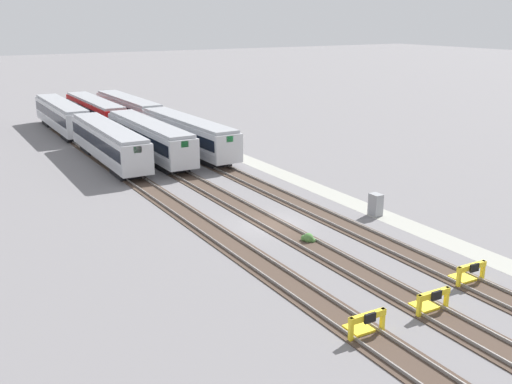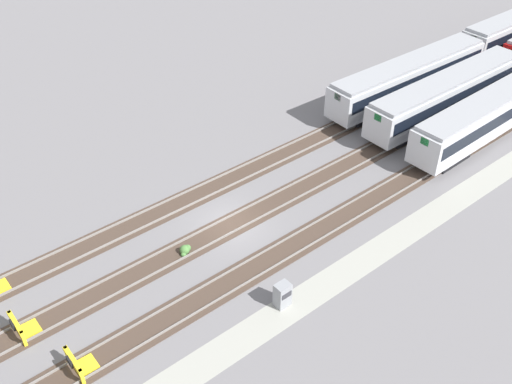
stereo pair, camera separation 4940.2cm
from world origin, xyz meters
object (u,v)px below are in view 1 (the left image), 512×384
object	(u,v)px
bumper_stop_nearest_track	(467,273)
weed_clump	(308,238)
subway_car_front_row_left_inner	(95,112)
subway_car_front_row_right_inner	(149,138)
subway_car_front_row_leftmost	(108,142)
subway_car_front_row_rightmost	(128,110)
bumper_stop_near_inner_track	(429,301)
bumper_stop_middle_track	(363,324)
subway_car_front_row_centre	(188,134)
electrical_cabinet	(376,205)
subway_car_back_row_leftmost	(62,115)

from	to	relation	value
bumper_stop_nearest_track	weed_clump	bearing A→B (deg)	23.13
subway_car_front_row_left_inner	subway_car_front_row_right_inner	xyz separation A→B (m)	(-19.20, 0.03, 0.00)
subway_car_front_row_leftmost	weed_clump	xyz separation A→B (m)	(-27.29, -4.43, -1.80)
subway_car_front_row_rightmost	bumper_stop_near_inner_track	bearing A→B (deg)	175.71
bumper_stop_middle_track	subway_car_front_row_centre	bearing A→B (deg)	-12.49
subway_car_front_row_leftmost	bumper_stop_middle_track	world-z (taller)	subway_car_front_row_leftmost
subway_car_front_row_rightmost	electrical_cabinet	xyz separation A→B (m)	(-44.30, -3.24, -1.24)
subway_car_front_row_leftmost	subway_car_front_row_left_inner	world-z (taller)	same
electrical_cabinet	bumper_stop_nearest_track	bearing A→B (deg)	163.56
subway_car_front_row_rightmost	weed_clump	size ratio (longest dim) A/B	19.60
subway_car_front_row_rightmost	bumper_stop_nearest_track	bearing A→B (deg)	179.96
subway_car_front_row_leftmost	subway_car_front_row_rightmost	bearing A→B (deg)	-24.04
subway_car_front_row_left_inner	bumper_stop_near_inner_track	bearing A→B (deg)	179.99
subway_car_back_row_leftmost	weed_clump	bearing A→B (deg)	-174.42
subway_car_front_row_right_inner	subway_car_back_row_leftmost	world-z (taller)	same
subway_car_front_row_right_inner	weed_clump	size ratio (longest dim) A/B	19.58
subway_car_back_row_leftmost	bumper_stop_middle_track	distance (m)	56.83
subway_car_front_row_leftmost	weed_clump	bearing A→B (deg)	-170.77
subway_car_front_row_leftmost	subway_car_front_row_right_inner	world-z (taller)	same
electrical_cabinet	bumper_stop_near_inner_track	bearing A→B (deg)	148.95
subway_car_front_row_leftmost	weed_clump	size ratio (longest dim) A/B	19.63
bumper_stop_nearest_track	subway_car_front_row_leftmost	bearing A→B (deg)	12.93
bumper_stop_near_inner_track	electrical_cabinet	distance (m)	14.55
subway_car_front_row_leftmost	bumper_stop_middle_track	distance (m)	37.99
subway_car_front_row_centre	subway_car_back_row_leftmost	xyz separation A→B (m)	(18.85, 8.44, 0.00)
weed_clump	electrical_cabinet	bearing A→B (deg)	-75.42
subway_car_back_row_leftmost	electrical_cabinet	bearing A→B (deg)	-165.13
subway_car_front_row_right_inner	electrical_cabinet	distance (m)	26.52
subway_car_back_row_leftmost	bumper_stop_middle_track	world-z (taller)	subway_car_back_row_leftmost
subway_car_front_row_left_inner	bumper_stop_middle_track	size ratio (longest dim) A/B	8.99
weed_clump	bumper_stop_nearest_track	bearing A→B (deg)	-156.87
bumper_stop_nearest_track	bumper_stop_middle_track	distance (m)	8.55
subway_car_front_row_right_inner	subway_car_front_row_centre	bearing A→B (deg)	-90.00
subway_car_front_row_right_inner	electrical_cabinet	size ratio (longest dim) A/B	11.26
subway_car_front_row_left_inner	subway_car_front_row_centre	xyz separation A→B (m)	(-19.20, -4.18, 0.00)
subway_car_front_row_left_inner	bumper_stop_middle_track	xyz separation A→B (m)	(-57.16, 4.23, -1.53)
subway_car_front_row_centre	bumper_stop_nearest_track	world-z (taller)	subway_car_front_row_centre
bumper_stop_nearest_track	bumper_stop_middle_track	world-z (taller)	same
subway_car_front_row_leftmost	subway_car_front_row_left_inner	xyz separation A→B (m)	(19.20, -4.19, 0.00)
subway_car_front_row_centre	subway_car_front_row_rightmost	world-z (taller)	same
bumper_stop_near_inner_track	subway_car_front_row_centre	bearing A→B (deg)	-6.32
bumper_stop_nearest_track	bumper_stop_near_inner_track	bearing A→B (deg)	107.44
subway_car_front_row_left_inner	subway_car_back_row_leftmost	world-z (taller)	same
subway_car_front_row_left_inner	electrical_cabinet	size ratio (longest dim) A/B	11.25
subway_car_front_row_centre	bumper_stop_middle_track	bearing A→B (deg)	167.51
subway_car_front_row_left_inner	bumper_stop_nearest_track	world-z (taller)	subway_car_front_row_left_inner
subway_car_front_row_centre	subway_car_front_row_right_inner	size ratio (longest dim) A/B	1.00
subway_car_front_row_leftmost	subway_car_back_row_leftmost	bearing A→B (deg)	0.23
subway_car_back_row_leftmost	electrical_cabinet	world-z (taller)	subway_car_back_row_leftmost
electrical_cabinet	weed_clump	world-z (taller)	electrical_cabinet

